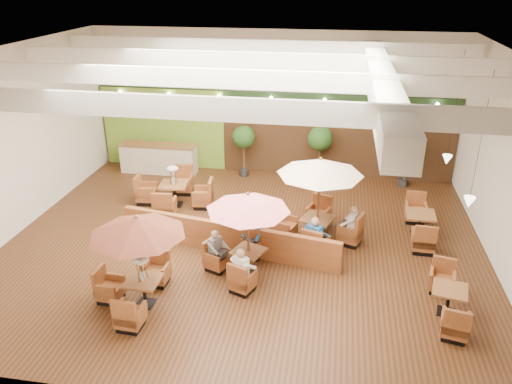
% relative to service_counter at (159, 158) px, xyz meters
% --- Properties ---
extents(room, '(14.04, 14.00, 5.52)m').
position_rel_service_counter_xyz_m(room, '(4.65, -3.88, 3.05)').
color(room, '#381E0F').
rests_on(room, ground).
extents(service_counter, '(3.00, 0.75, 1.18)m').
position_rel_service_counter_xyz_m(service_counter, '(0.00, 0.00, 0.00)').
color(service_counter, beige).
rests_on(service_counter, ground).
extents(booth_divider, '(6.54, 1.35, 0.92)m').
position_rel_service_counter_xyz_m(booth_divider, '(4.03, -5.60, -0.13)').
color(booth_divider, brown).
rests_on(booth_divider, ground).
extents(table_0, '(2.31, 2.38, 2.44)m').
position_rel_service_counter_xyz_m(table_0, '(2.54, -8.34, 1.16)').
color(table_0, brown).
rests_on(table_0, ground).
extents(table_1, '(2.33, 2.47, 2.38)m').
position_rel_service_counter_xyz_m(table_1, '(4.77, -6.55, 1.14)').
color(table_1, brown).
rests_on(table_1, ground).
extents(table_2, '(2.77, 2.77, 2.67)m').
position_rel_service_counter_xyz_m(table_2, '(6.53, -4.54, 1.23)').
color(table_2, brown).
rests_on(table_2, ground).
extents(table_3, '(2.76, 2.76, 1.58)m').
position_rel_service_counter_xyz_m(table_3, '(1.56, -2.85, -0.15)').
color(table_3, brown).
rests_on(table_3, ground).
extents(table_4, '(0.92, 2.41, 0.87)m').
position_rel_service_counter_xyz_m(table_4, '(9.77, -7.48, -0.25)').
color(table_4, brown).
rests_on(table_4, ground).
extents(table_5, '(0.88, 2.55, 0.95)m').
position_rel_service_counter_xyz_m(table_5, '(9.58, -3.70, -0.22)').
color(table_5, brown).
rests_on(table_5, ground).
extents(topiary_0, '(0.87, 0.87, 2.03)m').
position_rel_service_counter_xyz_m(topiary_0, '(3.41, 0.20, 0.93)').
color(topiary_0, black).
rests_on(topiary_0, ground).
extents(topiary_1, '(0.93, 0.93, 2.15)m').
position_rel_service_counter_xyz_m(topiary_1, '(6.32, 0.20, 1.02)').
color(topiary_1, black).
rests_on(topiary_1, ground).
extents(topiary_2, '(0.91, 0.91, 2.11)m').
position_rel_service_counter_xyz_m(topiary_2, '(9.51, 0.20, 0.99)').
color(topiary_2, black).
rests_on(topiary_2, ground).
extents(diner_0, '(0.45, 0.44, 0.80)m').
position_rel_service_counter_xyz_m(diner_0, '(4.82, -7.42, 0.18)').
color(diner_0, white).
rests_on(diner_0, ground).
extents(diner_1, '(0.43, 0.41, 0.78)m').
position_rel_service_counter_xyz_m(diner_1, '(4.82, -5.69, 0.17)').
color(diner_1, '#24619F').
rests_on(diner_1, ground).
extents(diner_2, '(0.39, 0.41, 0.72)m').
position_rel_service_counter_xyz_m(diner_2, '(3.96, -6.55, 0.15)').
color(diner_2, gray).
rests_on(diner_2, ground).
extents(diner_3, '(0.47, 0.46, 0.84)m').
position_rel_service_counter_xyz_m(diner_3, '(6.53, -5.51, 0.19)').
color(diner_3, '#24619F').
rests_on(diner_3, ground).
extents(diner_4, '(0.39, 0.43, 0.78)m').
position_rel_service_counter_xyz_m(diner_4, '(7.51, -4.54, 0.17)').
color(diner_4, white).
rests_on(diner_4, ground).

